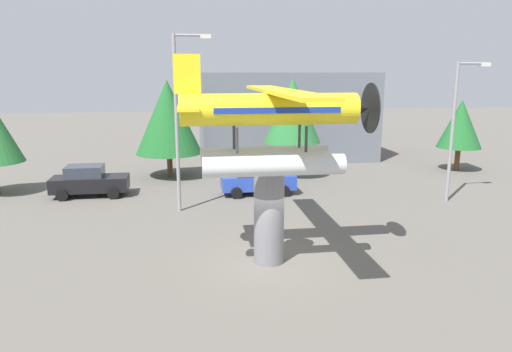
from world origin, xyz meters
TOP-DOWN VIEW (x-y plane):
  - ground_plane at (0.00, 0.00)m, footprint 140.00×140.00m
  - display_pedestal at (0.00, 0.00)m, footprint 1.10×1.10m
  - floatplane_monument at (0.13, -0.00)m, footprint 6.93×10.41m
  - car_near_black at (-8.28, 10.98)m, footprint 4.20×2.02m
  - car_mid_blue at (1.16, 9.98)m, footprint 4.20×2.02m
  - streetlight_primary at (-3.07, 7.21)m, footprint 1.84×0.28m
  - streetlight_secondary at (11.30, 6.77)m, footprint 1.84×0.28m
  - storefront_building at (5.38, 22.00)m, footprint 13.61×7.84m
  - tree_east at (-3.86, 15.39)m, footprint 4.33×4.33m
  - tree_center_back at (4.14, 13.97)m, footprint 3.71×3.71m
  - tree_far_east at (16.31, 14.34)m, footprint 3.03×3.03m

SIDE VIEW (x-z plane):
  - ground_plane at x=0.00m, z-range 0.00..0.00m
  - car_near_black at x=-8.28m, z-range 0.00..1.76m
  - car_mid_blue at x=1.16m, z-range 0.00..1.76m
  - display_pedestal at x=0.00m, z-range 0.00..3.47m
  - tree_far_east at x=16.31m, z-range 0.81..5.83m
  - storefront_building at x=5.38m, z-range 0.00..6.85m
  - tree_east at x=-3.86m, z-range 0.79..7.21m
  - streetlight_secondary at x=11.30m, z-range 0.63..8.04m
  - tree_center_back at x=4.14m, z-range 1.17..7.66m
  - streetlight_primary at x=-3.07m, z-range 0.65..9.33m
  - floatplane_monument at x=0.13m, z-range 3.14..7.14m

